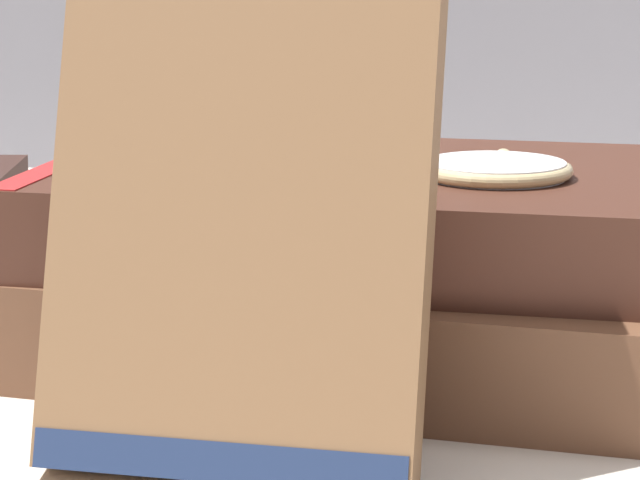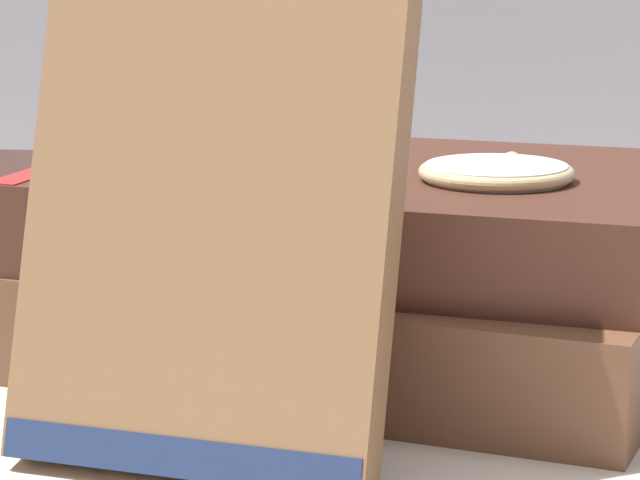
# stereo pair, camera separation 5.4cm
# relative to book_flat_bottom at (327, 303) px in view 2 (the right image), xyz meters

# --- Properties ---
(ground_plane) EXTENTS (3.00, 3.00, 0.00)m
(ground_plane) POSITION_rel_book_flat_bottom_xyz_m (-0.01, -0.03, -0.02)
(ground_plane) COLOR beige
(book_flat_bottom) EXTENTS (0.27, 0.19, 0.04)m
(book_flat_bottom) POSITION_rel_book_flat_bottom_xyz_m (0.00, 0.00, 0.00)
(book_flat_bottom) COLOR brown
(book_flat_bottom) RESTS_ON ground_plane
(book_flat_top) EXTENTS (0.24, 0.16, 0.03)m
(book_flat_top) POSITION_rel_book_flat_bottom_xyz_m (0.01, 0.00, 0.04)
(book_flat_top) COLOR #422319
(book_flat_top) RESTS_ON book_flat_bottom
(book_leaning_front) EXTENTS (0.12, 0.06, 0.16)m
(book_leaning_front) POSITION_rel_book_flat_bottom_xyz_m (0.00, -0.12, 0.05)
(book_leaning_front) COLOR brown
(book_leaning_front) RESTS_ON ground_plane
(pocket_watch) EXTENTS (0.06, 0.06, 0.01)m
(pocket_watch) POSITION_rel_book_flat_bottom_xyz_m (0.07, -0.01, 0.06)
(pocket_watch) COLOR silver
(pocket_watch) RESTS_ON book_flat_top
(reading_glasses) EXTENTS (0.12, 0.09, 0.00)m
(reading_glasses) POSITION_rel_book_flat_bottom_xyz_m (-0.03, 0.13, -0.02)
(reading_glasses) COLOR #ADADB2
(reading_glasses) RESTS_ON ground_plane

